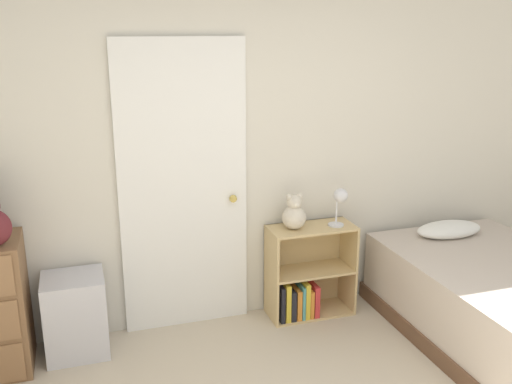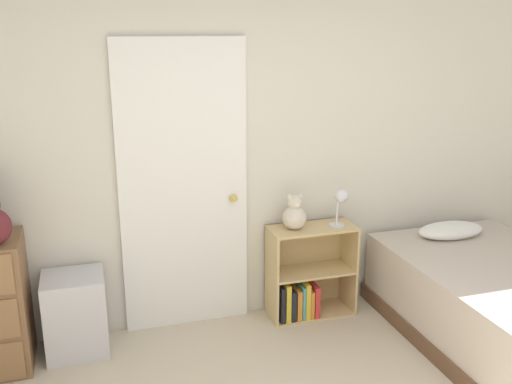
{
  "view_description": "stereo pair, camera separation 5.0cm",
  "coord_description": "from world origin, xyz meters",
  "px_view_note": "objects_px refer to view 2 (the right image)",
  "views": [
    {
      "loc": [
        -1.04,
        -1.67,
        2.14
      ],
      "look_at": [
        0.11,
        1.92,
        1.04
      ],
      "focal_mm": 40.0,
      "sensor_mm": 36.0,
      "label": 1
    },
    {
      "loc": [
        -1.0,
        -1.69,
        2.14
      ],
      "look_at": [
        0.11,
        1.92,
        1.04
      ],
      "focal_mm": 40.0,
      "sensor_mm": 36.0,
      "label": 2
    }
  ],
  "objects_px": {
    "bookshelf": "(304,282)",
    "desk_lamp": "(341,200)",
    "bed": "(508,309)",
    "teddy_bear": "(295,214)",
    "storage_bin": "(76,314)"
  },
  "relations": [
    {
      "from": "storage_bin",
      "to": "bookshelf",
      "type": "height_order",
      "value": "bookshelf"
    },
    {
      "from": "desk_lamp",
      "to": "bed",
      "type": "xyz_separation_m",
      "value": [
        0.92,
        -0.79,
        -0.63
      ]
    },
    {
      "from": "storage_bin",
      "to": "bookshelf",
      "type": "bearing_deg",
      "value": 1.22
    },
    {
      "from": "teddy_bear",
      "to": "desk_lamp",
      "type": "bearing_deg",
      "value": -7.18
    },
    {
      "from": "storage_bin",
      "to": "teddy_bear",
      "type": "xyz_separation_m",
      "value": [
        1.58,
        0.03,
        0.55
      ]
    },
    {
      "from": "teddy_bear",
      "to": "bed",
      "type": "relative_size",
      "value": 0.14
    },
    {
      "from": "storage_bin",
      "to": "desk_lamp",
      "type": "relative_size",
      "value": 1.91
    },
    {
      "from": "bookshelf",
      "to": "teddy_bear",
      "type": "bearing_deg",
      "value": -177.37
    },
    {
      "from": "desk_lamp",
      "to": "storage_bin",
      "type": "bearing_deg",
      "value": 179.65
    },
    {
      "from": "bookshelf",
      "to": "desk_lamp",
      "type": "xyz_separation_m",
      "value": [
        0.26,
        -0.05,
        0.65
      ]
    },
    {
      "from": "teddy_bear",
      "to": "desk_lamp",
      "type": "xyz_separation_m",
      "value": [
        0.34,
        -0.04,
        0.09
      ]
    },
    {
      "from": "bookshelf",
      "to": "teddy_bear",
      "type": "height_order",
      "value": "teddy_bear"
    },
    {
      "from": "bookshelf",
      "to": "desk_lamp",
      "type": "distance_m",
      "value": 0.7
    },
    {
      "from": "storage_bin",
      "to": "teddy_bear",
      "type": "height_order",
      "value": "teddy_bear"
    },
    {
      "from": "bed",
      "to": "desk_lamp",
      "type": "bearing_deg",
      "value": 139.44
    }
  ]
}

